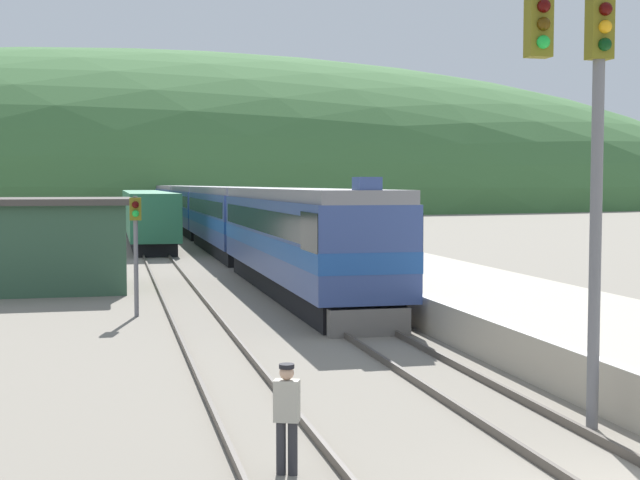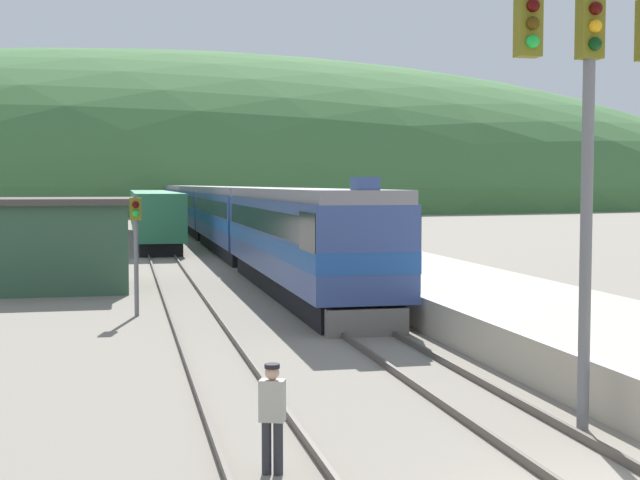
{
  "view_description": "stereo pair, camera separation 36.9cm",
  "coord_description": "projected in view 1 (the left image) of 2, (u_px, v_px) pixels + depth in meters",
  "views": [
    {
      "loc": [
        -6.82,
        -9.76,
        4.16
      ],
      "look_at": [
        -0.29,
        18.1,
        2.36
      ],
      "focal_mm": 50.0,
      "sensor_mm": 36.0,
      "label": 1
    },
    {
      "loc": [
        -6.46,
        -9.85,
        4.16
      ],
      "look_at": [
        -0.29,
        18.1,
        2.36
      ],
      "focal_mm": 50.0,
      "sensor_mm": 36.0,
      "label": 2
    }
  ],
  "objects": [
    {
      "name": "platform",
      "position": [
        281.0,
        238.0,
        60.87
      ],
      "size": [
        5.63,
        140.0,
        1.0
      ],
      "color": "#B2A893",
      "rests_on": "ground"
    },
    {
      "name": "siding_train",
      "position": [
        146.0,
        215.0,
        65.68
      ],
      "size": [
        2.9,
        32.69,
        3.62
      ],
      "color": "black",
      "rests_on": "ground"
    },
    {
      "name": "carriage_third",
      "position": [
        196.0,
        208.0,
        74.03
      ],
      "size": [
        2.97,
        20.15,
        3.99
      ],
      "color": "black",
      "rests_on": "ground"
    },
    {
      "name": "express_train_lead_car",
      "position": [
        299.0,
        237.0,
        33.26
      ],
      "size": [
        2.98,
        19.49,
        4.35
      ],
      "color": "black",
      "rests_on": "ground"
    },
    {
      "name": "station_shed",
      "position": [
        36.0,
        244.0,
        34.88
      ],
      "size": [
        7.32,
        5.85,
        3.61
      ],
      "color": "#385B42",
      "rests_on": "ground"
    },
    {
      "name": "carriage_fourth",
      "position": [
        177.0,
        203.0,
        94.47
      ],
      "size": [
        2.97,
        20.15,
        3.99
      ],
      "color": "black",
      "rests_on": "ground"
    },
    {
      "name": "carriage_second",
      "position": [
        228.0,
        217.0,
        53.59
      ],
      "size": [
        2.97,
        20.15,
        3.99
      ],
      "color": "black",
      "rests_on": "ground"
    },
    {
      "name": "signal_post_siding",
      "position": [
        136.0,
        230.0,
        27.81
      ],
      "size": [
        0.36,
        0.42,
        3.79
      ],
      "color": "slate",
      "rests_on": "ground"
    },
    {
      "name": "track_worker",
      "position": [
        287.0,
        413.0,
        12.69
      ],
      "size": [
        0.42,
        0.34,
        1.6
      ],
      "color": "#2D2D33",
      "rests_on": "ground"
    },
    {
      "name": "track_siding",
      "position": [
        140.0,
        231.0,
        78.32
      ],
      "size": [
        1.52,
        180.0,
        0.16
      ],
      "color": "#4C443D",
      "rests_on": "ground"
    },
    {
      "name": "distant_hills",
      "position": [
        150.0,
        207.0,
        162.18
      ],
      "size": [
        236.99,
        106.65,
        55.0
      ],
      "color": "#3D6B38",
      "rests_on": "ground"
    },
    {
      "name": "carriage_fifth",
      "position": [
        166.0,
        200.0,
        114.9
      ],
      "size": [
        2.97,
        20.15,
        3.99
      ],
      "color": "black",
      "rests_on": "ground"
    },
    {
      "name": "track_main",
      "position": [
        190.0,
        230.0,
        79.31
      ],
      "size": [
        1.52,
        180.0,
        0.16
      ],
      "color": "#4C443D",
      "rests_on": "ground"
    },
    {
      "name": "signal_mast_main",
      "position": [
        599.0,
        92.0,
        14.75
      ],
      "size": [
        3.3,
        0.42,
        8.24
      ],
      "color": "slate",
      "rests_on": "ground"
    }
  ]
}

